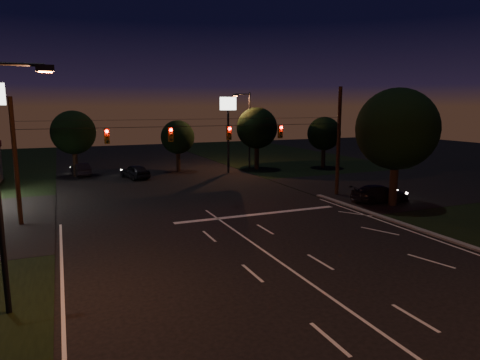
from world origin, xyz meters
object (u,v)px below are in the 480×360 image
utility_pole_right (336,195)px  car_oncoming_b (81,169)px  tree_right_near (395,130)px  car_cross (380,194)px  car_oncoming_a (135,171)px

utility_pole_right → car_oncoming_b: size_ratio=2.20×
tree_right_near → car_cross: size_ratio=1.89×
utility_pole_right → car_oncoming_b: bearing=135.1°
car_oncoming_b → car_oncoming_a: bearing=130.5°
tree_right_near → car_oncoming_b: tree_right_near is taller
car_oncoming_a → tree_right_near: bearing=112.8°
car_oncoming_b → car_cross: (20.89, -23.10, -0.00)m
utility_pole_right → car_cross: (1.41, -3.70, 0.67)m
tree_right_near → car_oncoming_a: size_ratio=2.03×
car_oncoming_a → car_oncoming_b: 6.70m
utility_pole_right → car_oncoming_a: 20.83m
car_oncoming_b → car_cross: size_ratio=0.88×
utility_pole_right → tree_right_near: bearing=-72.5°
car_oncoming_a → car_oncoming_b: (-5.09, 4.36, -0.06)m
utility_pole_right → car_oncoming_b: (-19.49, 19.40, 0.67)m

